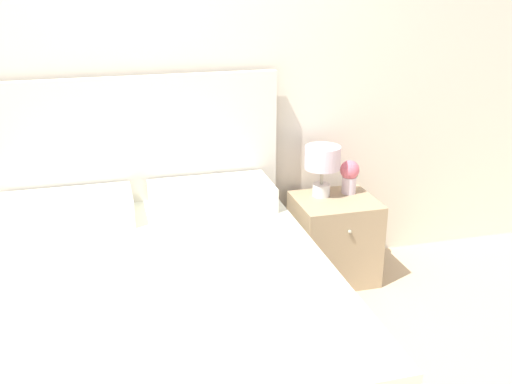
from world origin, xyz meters
name	(u,v)px	position (x,y,z in m)	size (l,w,h in m)	color
ground_plane	(145,282)	(0.00, 0.00, 0.00)	(12.00, 12.00, 0.00)	#CCB28E
wall_back	(128,71)	(0.00, 0.07, 1.30)	(8.00, 0.06, 2.60)	silver
bed	(157,313)	(0.00, -0.88, 0.31)	(1.66, 1.91, 1.28)	white
nightstand	(334,239)	(1.16, -0.24, 0.26)	(0.48, 0.45, 0.53)	tan
table_lamp	(322,162)	(1.09, -0.15, 0.75)	(0.22, 0.22, 0.31)	white
flower_vase	(350,175)	(1.28, -0.15, 0.64)	(0.12, 0.12, 0.21)	silver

